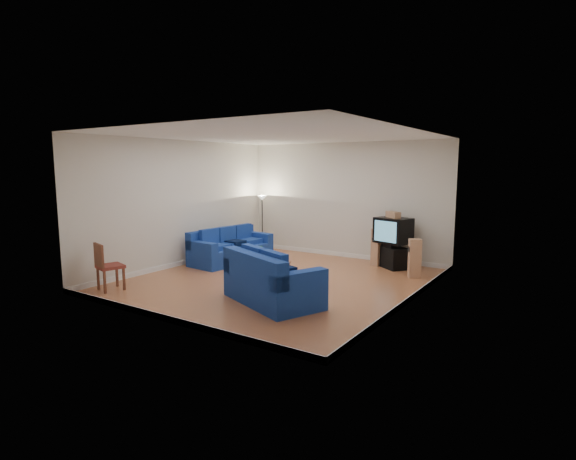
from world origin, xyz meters
The scene contains 16 objects.
room centered at (0.00, 0.00, 1.54)m, with size 6.01×6.51×3.21m.
sofa_three_seat centered at (-2.23, 0.95, 0.33)m, with size 1.20×2.37×0.88m.
sofa_loveseat centered at (0.82, -1.45, 0.37)m, with size 2.21×1.74×0.97m.
coffee_table centered at (-0.46, 0.22, 0.31)m, with size 1.03×0.56×0.36m.
bottle centered at (-0.68, 0.27, 0.52)m, with size 0.07×0.07×0.32m, color #197233.
tissue_box centered at (-0.43, 0.18, 0.41)m, with size 0.21×0.11×0.09m, color green.
red_canister centered at (-0.19, 0.28, 0.43)m, with size 0.10×0.10×0.14m, color red.
remote centered at (-0.06, 0.07, 0.37)m, with size 0.14×0.04×0.02m, color black.
tv_stand centered at (1.64, 2.70, 0.27)m, with size 0.87×0.48×0.53m, color black.
av_receiver centered at (1.63, 2.64, 0.58)m, with size 0.39×0.31×0.09m, color black.
television centered at (1.64, 2.73, 0.94)m, with size 0.97×0.83×0.64m.
centre_speaker centered at (1.63, 2.72, 1.34)m, with size 0.45×0.18×0.16m, color tan.
speaker_left centered at (1.24, 2.70, 0.48)m, with size 0.28×0.33×0.96m.
speaker_right centered at (2.45, 1.96, 0.45)m, with size 0.33×0.32×0.90m.
floor_lamp centered at (-2.45, 2.70, 1.39)m, with size 0.29×0.29×1.68m.
dining_chair centered at (-2.47, -2.61, 0.55)m, with size 0.59×0.59×0.99m.
Camera 1 is at (5.59, -8.06, 2.52)m, focal length 28.00 mm.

